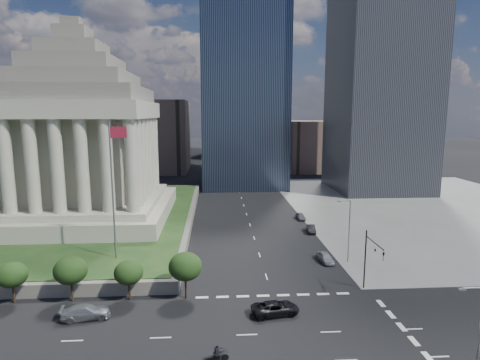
{
  "coord_description": "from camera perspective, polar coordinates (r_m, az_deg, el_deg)",
  "views": [
    {
      "loc": [
        -7.17,
        -33.81,
        23.05
      ],
      "look_at": [
        -4.07,
        15.41,
        14.82
      ],
      "focal_mm": 30.0,
      "sensor_mm": 36.0,
      "label": 1
    }
  ],
  "objects": [
    {
      "name": "street_lamp_north",
      "position": [
        64.66,
        15.13,
        -6.47
      ],
      "size": [
        2.13,
        0.22,
        10.0
      ],
      "color": "slate",
      "rests_on": "ground"
    },
    {
      "name": "street_lamp_south",
      "position": [
        38.68,
        30.7,
        -18.66
      ],
      "size": [
        2.13,
        0.22,
        10.0
      ],
      "color": "slate",
      "rests_on": "ground"
    },
    {
      "name": "plaza_terrace",
      "position": [
        94.59,
        -27.17,
        -5.14
      ],
      "size": [
        66.0,
        70.0,
        1.8
      ],
      "primitive_type": "cube",
      "color": "#5E5951",
      "rests_on": "ground"
    },
    {
      "name": "parked_sedan_mid",
      "position": [
        80.19,
        10.09,
        -6.87
      ],
      "size": [
        1.97,
        4.37,
        1.39
      ],
      "primitive_type": "imported",
      "rotation": [
        0.0,
        0.0,
        -0.12
      ],
      "color": "black",
      "rests_on": "ground"
    },
    {
      "name": "plaza_lawn",
      "position": [
        94.37,
        -27.21,
        -4.59
      ],
      "size": [
        64.0,
        68.0,
        0.1
      ],
      "primitive_type": "cube",
      "color": "#1C3B18",
      "rests_on": "plaza_terrace"
    },
    {
      "name": "war_memorial",
      "position": [
        86.12,
        -21.96,
        7.69
      ],
      "size": [
        34.0,
        34.0,
        39.0
      ],
      "primitive_type": null,
      "color": "#9E9885",
      "rests_on": "plaza_lawn"
    },
    {
      "name": "midrise_glass",
      "position": [
        129.33,
        0.49,
        12.54
      ],
      "size": [
        26.0,
        26.0,
        60.0
      ],
      "primitive_type": "cube",
      "color": "black",
      "rests_on": "ground"
    },
    {
      "name": "motorcycle_trail",
      "position": [
        40.69,
        -3.39,
        -23.53
      ],
      "size": [
        2.5,
        1.35,
        1.8
      ],
      "primitive_type": null,
      "rotation": [
        0.0,
        0.0,
        0.3
      ],
      "color": "black",
      "rests_on": "ground"
    },
    {
      "name": "parked_sedan_near",
      "position": [
        65.28,
        12.06,
        -10.73
      ],
      "size": [
        4.51,
        2.14,
        1.49
      ],
      "primitive_type": "imported",
      "rotation": [
        0.0,
        0.0,
        0.09
      ],
      "color": "#95999D",
      "rests_on": "ground"
    },
    {
      "name": "highrise_ne",
      "position": [
        131.38,
        19.8,
        20.77
      ],
      "size": [
        26.0,
        28.0,
        100.0
      ],
      "primitive_type": "cube",
      "color": "black",
      "rests_on": "ground"
    },
    {
      "name": "ground",
      "position": [
        135.97,
        -0.52,
        -0.3
      ],
      "size": [
        500.0,
        500.0,
        0.0
      ],
      "primitive_type": "plane",
      "color": "black",
      "rests_on": "ground"
    },
    {
      "name": "suv_grey",
      "position": [
        50.93,
        -21.07,
        -17.12
      ],
      "size": [
        5.74,
        3.11,
        1.58
      ],
      "primitive_type": "imported",
      "rotation": [
        0.0,
        0.0,
        1.74
      ],
      "color": "slate",
      "rests_on": "ground"
    },
    {
      "name": "flagpole",
      "position": [
        60.47,
        -17.58,
        -0.44
      ],
      "size": [
        2.52,
        0.24,
        20.0
      ],
      "color": "slate",
      "rests_on": "plaza_lawn"
    },
    {
      "name": "parked_sedan_far",
      "position": [
        89.37,
        8.61,
        -5.13
      ],
      "size": [
        4.13,
        1.78,
        1.39
      ],
      "primitive_type": "imported",
      "rotation": [
        0.0,
        0.0,
        0.04
      ],
      "color": "#56575D",
      "rests_on": "ground"
    },
    {
      "name": "building_filler_ne",
      "position": [
        168.94,
        9.86,
        4.89
      ],
      "size": [
        20.0,
        30.0,
        20.0
      ],
      "primitive_type": "cube",
      "color": "brown",
      "rests_on": "ground"
    },
    {
      "name": "building_filler_nw",
      "position": [
        165.65,
        -11.58,
        6.14
      ],
      "size": [
        24.0,
        30.0,
        28.0
      ],
      "primitive_type": "cube",
      "color": "brown",
      "rests_on": "ground"
    },
    {
      "name": "traffic_signal_ne",
      "position": [
        54.41,
        18.11,
        -10.11
      ],
      "size": [
        0.3,
        5.74,
        8.0
      ],
      "color": "black",
      "rests_on": "ground"
    },
    {
      "name": "sidewalk_ne",
      "position": [
        110.26,
        25.38,
        -3.52
      ],
      "size": [
        68.0,
        90.0,
        0.03
      ],
      "primitive_type": "cube",
      "color": "slate",
      "rests_on": "ground"
    },
    {
      "name": "pickup_truck",
      "position": [
        48.85,
        5.06,
        -17.7
      ],
      "size": [
        5.94,
        3.48,
        1.55
      ],
      "primitive_type": "imported",
      "rotation": [
        0.0,
        0.0,
        1.74
      ],
      "color": "black",
      "rests_on": "ground"
    }
  ]
}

